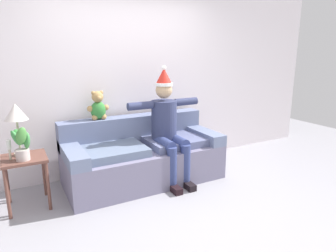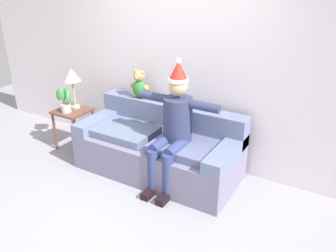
{
  "view_description": "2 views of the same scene",
  "coord_description": "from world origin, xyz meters",
  "px_view_note": "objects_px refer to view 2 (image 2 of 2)",
  "views": [
    {
      "loc": [
        -1.5,
        -2.49,
        1.71
      ],
      "look_at": [
        0.29,
        0.81,
        0.77
      ],
      "focal_mm": 31.6,
      "sensor_mm": 36.0,
      "label": 1
    },
    {
      "loc": [
        2.09,
        -2.32,
        2.4
      ],
      "look_at": [
        0.21,
        0.87,
        0.74
      ],
      "focal_mm": 36.91,
      "sensor_mm": 36.0,
      "label": 2
    }
  ],
  "objects_px": {
    "teddy_bear": "(139,85)",
    "potted_plant": "(65,100)",
    "candle_tall": "(63,100)",
    "couch": "(160,148)",
    "side_table": "(73,117)",
    "person_seated": "(174,125)",
    "table_lamp": "(72,77)"
  },
  "relations": [
    {
      "from": "person_seated",
      "to": "side_table",
      "type": "bearing_deg",
      "value": 176.6
    },
    {
      "from": "potted_plant",
      "to": "candle_tall",
      "type": "relative_size",
      "value": 1.78
    },
    {
      "from": "couch",
      "to": "teddy_bear",
      "type": "height_order",
      "value": "teddy_bear"
    },
    {
      "from": "couch",
      "to": "teddy_bear",
      "type": "xyz_separation_m",
      "value": [
        -0.49,
        0.29,
        0.68
      ]
    },
    {
      "from": "teddy_bear",
      "to": "table_lamp",
      "type": "relative_size",
      "value": 0.66
    },
    {
      "from": "couch",
      "to": "person_seated",
      "type": "height_order",
      "value": "person_seated"
    },
    {
      "from": "table_lamp",
      "to": "potted_plant",
      "type": "height_order",
      "value": "table_lamp"
    },
    {
      "from": "person_seated",
      "to": "teddy_bear",
      "type": "xyz_separation_m",
      "value": [
        -0.79,
        0.45,
        0.23
      ]
    },
    {
      "from": "side_table",
      "to": "table_lamp",
      "type": "distance_m",
      "value": 0.58
    },
    {
      "from": "couch",
      "to": "table_lamp",
      "type": "height_order",
      "value": "table_lamp"
    },
    {
      "from": "teddy_bear",
      "to": "potted_plant",
      "type": "height_order",
      "value": "teddy_bear"
    },
    {
      "from": "person_seated",
      "to": "table_lamp",
      "type": "xyz_separation_m",
      "value": [
        -1.76,
        0.19,
        0.27
      ]
    },
    {
      "from": "table_lamp",
      "to": "candle_tall",
      "type": "height_order",
      "value": "table_lamp"
    },
    {
      "from": "person_seated",
      "to": "table_lamp",
      "type": "bearing_deg",
      "value": 173.7
    },
    {
      "from": "teddy_bear",
      "to": "couch",
      "type": "bearing_deg",
      "value": -30.41
    },
    {
      "from": "side_table",
      "to": "candle_tall",
      "type": "height_order",
      "value": "candle_tall"
    },
    {
      "from": "person_seated",
      "to": "table_lamp",
      "type": "height_order",
      "value": "person_seated"
    },
    {
      "from": "teddy_bear",
      "to": "table_lamp",
      "type": "height_order",
      "value": "teddy_bear"
    },
    {
      "from": "candle_tall",
      "to": "side_table",
      "type": "bearing_deg",
      "value": 8.88
    },
    {
      "from": "person_seated",
      "to": "table_lamp",
      "type": "distance_m",
      "value": 1.79
    },
    {
      "from": "side_table",
      "to": "candle_tall",
      "type": "relative_size",
      "value": 2.69
    },
    {
      "from": "couch",
      "to": "side_table",
      "type": "bearing_deg",
      "value": -177.59
    },
    {
      "from": "couch",
      "to": "table_lamp",
      "type": "bearing_deg",
      "value": 178.82
    },
    {
      "from": "couch",
      "to": "potted_plant",
      "type": "relative_size",
      "value": 5.26
    },
    {
      "from": "potted_plant",
      "to": "teddy_bear",
      "type": "bearing_deg",
      "value": 25.41
    },
    {
      "from": "person_seated",
      "to": "candle_tall",
      "type": "relative_size",
      "value": 7.01
    },
    {
      "from": "teddy_bear",
      "to": "candle_tall",
      "type": "height_order",
      "value": "teddy_bear"
    },
    {
      "from": "candle_tall",
      "to": "person_seated",
      "type": "bearing_deg",
      "value": -2.56
    },
    {
      "from": "person_seated",
      "to": "teddy_bear",
      "type": "distance_m",
      "value": 0.94
    },
    {
      "from": "teddy_bear",
      "to": "person_seated",
      "type": "bearing_deg",
      "value": -29.83
    },
    {
      "from": "table_lamp",
      "to": "candle_tall",
      "type": "distance_m",
      "value": 0.36
    },
    {
      "from": "person_seated",
      "to": "potted_plant",
      "type": "height_order",
      "value": "person_seated"
    }
  ]
}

